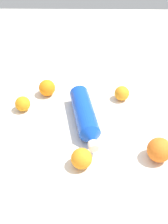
{
  "coord_description": "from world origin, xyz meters",
  "views": [
    {
      "loc": [
        0.79,
        -0.04,
        0.73
      ],
      "look_at": [
        -0.04,
        -0.05,
        0.04
      ],
      "focal_mm": 45.65,
      "sensor_mm": 36.0,
      "label": 1
    }
  ],
  "objects_px": {
    "orange_0": "(23,104)",
    "orange_2": "(82,159)",
    "water_bottle": "(85,116)",
    "orange_1": "(47,88)",
    "orange_3": "(159,150)",
    "orange_4": "(122,93)"
  },
  "relations": [
    {
      "from": "orange_0",
      "to": "orange_2",
      "type": "xyz_separation_m",
      "value": [
        0.28,
        0.24,
        0.0
      ]
    },
    {
      "from": "water_bottle",
      "to": "orange_0",
      "type": "distance_m",
      "value": 0.26
    },
    {
      "from": "orange_0",
      "to": "orange_3",
      "type": "distance_m",
      "value": 0.55
    },
    {
      "from": "orange_1",
      "to": "orange_2",
      "type": "relative_size",
      "value": 1.01
    },
    {
      "from": "water_bottle",
      "to": "orange_2",
      "type": "xyz_separation_m",
      "value": [
        0.2,
        -0.01,
        -0.0
      ]
    },
    {
      "from": "water_bottle",
      "to": "orange_3",
      "type": "xyz_separation_m",
      "value": [
        0.17,
        0.24,
        0.0
      ]
    },
    {
      "from": "water_bottle",
      "to": "orange_1",
      "type": "distance_m",
      "value": 0.25
    },
    {
      "from": "water_bottle",
      "to": "orange_4",
      "type": "xyz_separation_m",
      "value": [
        -0.16,
        0.15,
        -0.01
      ]
    },
    {
      "from": "water_bottle",
      "to": "orange_2",
      "type": "height_order",
      "value": "water_bottle"
    },
    {
      "from": "orange_0",
      "to": "orange_4",
      "type": "xyz_separation_m",
      "value": [
        -0.08,
        0.4,
        0.0
      ]
    },
    {
      "from": "water_bottle",
      "to": "orange_0",
      "type": "height_order",
      "value": "water_bottle"
    },
    {
      "from": "water_bottle",
      "to": "orange_2",
      "type": "distance_m",
      "value": 0.2
    },
    {
      "from": "orange_2",
      "to": "orange_3",
      "type": "xyz_separation_m",
      "value": [
        -0.03,
        0.25,
        0.01
      ]
    },
    {
      "from": "water_bottle",
      "to": "orange_4",
      "type": "relative_size",
      "value": 5.19
    },
    {
      "from": "orange_0",
      "to": "water_bottle",
      "type": "bearing_deg",
      "value": 72.07
    },
    {
      "from": "water_bottle",
      "to": "orange_1",
      "type": "xyz_separation_m",
      "value": [
        -0.18,
        -0.16,
        -0.0
      ]
    },
    {
      "from": "orange_1",
      "to": "orange_0",
      "type": "bearing_deg",
      "value": -39.41
    },
    {
      "from": "orange_4",
      "to": "orange_1",
      "type": "bearing_deg",
      "value": -95.24
    },
    {
      "from": "water_bottle",
      "to": "orange_3",
      "type": "bearing_deg",
      "value": 44.64
    },
    {
      "from": "water_bottle",
      "to": "orange_0",
      "type": "bearing_deg",
      "value": -118.79
    },
    {
      "from": "water_bottle",
      "to": "orange_1",
      "type": "height_order",
      "value": "water_bottle"
    },
    {
      "from": "orange_0",
      "to": "orange_3",
      "type": "bearing_deg",
      "value": 63.27
    }
  ]
}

